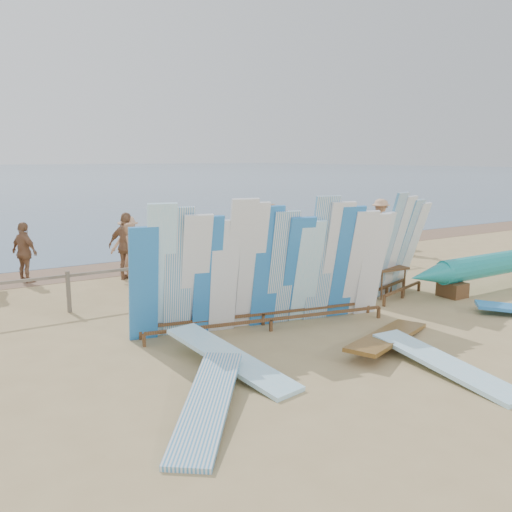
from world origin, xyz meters
TOP-DOWN VIEW (x-y plane):
  - ground at (0.00, 0.00)m, footprint 160.00×160.00m
  - wet_sand_strip at (0.00, 7.20)m, footprint 40.00×2.60m
  - fence at (0.00, 3.00)m, footprint 12.08×0.08m
  - main_surfboard_rack at (-1.03, -0.15)m, footprint 5.19×1.58m
  - side_surfboard_rack at (2.86, 0.23)m, footprint 2.26×1.26m
  - outrigger_canoe at (5.80, -0.47)m, footprint 6.44×0.62m
  - vendor_table at (2.75, 0.39)m, footprint 0.89×0.66m
  - flat_board_a at (-2.64, -1.59)m, footprint 1.04×2.75m
  - flat_board_e at (-3.62, -2.75)m, footprint 2.07×2.48m
  - flat_board_c at (0.32, -2.06)m, footprint 2.69×1.63m
  - flat_board_b at (0.14, -3.42)m, footprint 0.71×2.73m
  - beach_chair_left at (-0.22, 4.05)m, footprint 0.67×0.68m
  - beach_chair_right at (1.22, 3.82)m, footprint 0.63×0.64m
  - stroller at (1.46, 4.16)m, footprint 0.62×0.83m
  - beachgoer_4 at (-1.88, 5.38)m, footprint 1.09×1.08m
  - beachgoer_6 at (3.18, 5.08)m, footprint 0.81×0.50m
  - beachgoer_10 at (7.36, 4.21)m, footprint 0.97×0.88m
  - beachgoer_extra_0 at (7.98, 5.90)m, footprint 0.47×1.13m
  - beachgoer_extra_1 at (-4.28, 6.49)m, footprint 0.78×1.02m
  - beachgoer_8 at (2.43, 4.06)m, footprint 0.95×0.71m
  - beachgoer_3 at (-1.49, 6.42)m, footprint 1.10×0.94m
  - beachgoer_7 at (2.61, 5.14)m, footprint 0.56×0.76m
  - beachgoer_1 at (-2.06, 4.48)m, footprint 0.41×0.64m

SIDE VIEW (x-z plane):
  - ground at x=0.00m, z-range 0.00..0.00m
  - wet_sand_strip at x=0.00m, z-range -0.01..0.01m
  - flat_board_a at x=-2.64m, z-range -0.19..0.19m
  - flat_board_e at x=-3.62m, z-range -0.17..0.17m
  - flat_board_c at x=0.32m, z-range -0.14..0.14m
  - flat_board_b at x=0.14m, z-range -0.12..0.12m
  - beach_chair_right at x=1.22m, z-range -0.18..0.67m
  - beach_chair_left at x=-0.22m, z-range -0.18..0.69m
  - vendor_table at x=2.75m, z-range -0.19..0.95m
  - stroller at x=1.46m, z-range -0.11..0.97m
  - outrigger_canoe at x=5.80m, z-range 0.13..1.04m
  - fence at x=0.00m, z-range 0.18..1.08m
  - beachgoer_6 at x=3.18m, z-range 0.00..1.53m
  - beachgoer_10 at x=7.36m, z-range 0.00..1.57m
  - beachgoer_extra_1 at x=-4.28m, z-range 0.00..1.61m
  - beachgoer_3 at x=-1.49m, z-range 0.00..1.61m
  - beachgoer_1 at x=-2.06m, z-range 0.00..1.65m
  - beachgoer_extra_0 at x=7.98m, z-range 0.00..1.75m
  - beachgoer_8 at x=2.43m, z-range 0.00..1.77m
  - beachgoer_4 at x=-1.88m, z-range 0.00..1.83m
  - beachgoer_7 at x=2.61m, z-range 0.00..1.86m
  - side_surfboard_rack at x=2.86m, z-range -0.12..2.39m
  - main_surfboard_rack at x=-1.03m, z-range -0.13..2.43m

